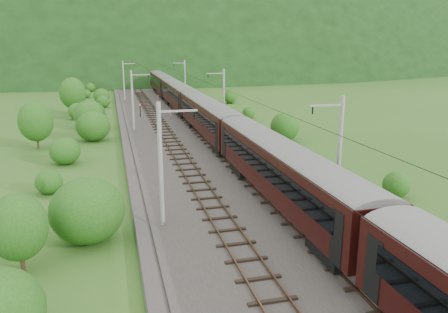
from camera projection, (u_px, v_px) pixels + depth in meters
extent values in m
plane|color=#2A541A|center=(254.00, 220.00, 29.90)|extent=(600.00, 600.00, 0.00)
cube|color=#38332D|center=(219.00, 176.00, 39.23)|extent=(14.00, 220.00, 0.30)
cube|color=brown|center=(184.00, 175.00, 38.38)|extent=(0.08, 220.00, 0.15)
cube|color=brown|center=(200.00, 174.00, 38.73)|extent=(0.08, 220.00, 0.15)
cube|color=black|center=(192.00, 176.00, 38.59)|extent=(2.40, 220.00, 0.12)
cube|color=brown|center=(237.00, 171.00, 39.55)|extent=(0.08, 220.00, 0.15)
cube|color=brown|center=(252.00, 170.00, 39.90)|extent=(0.08, 220.00, 0.15)
cube|color=black|center=(244.00, 172.00, 39.76)|extent=(2.40, 220.00, 0.12)
cylinder|color=gray|center=(161.00, 166.00, 27.30)|extent=(0.28, 0.28, 8.00)
cube|color=gray|center=(178.00, 111.00, 26.73)|extent=(2.40, 0.12, 0.12)
cylinder|color=black|center=(194.00, 115.00, 27.05)|extent=(0.10, 0.10, 0.50)
cylinder|color=gray|center=(133.00, 101.00, 57.26)|extent=(0.28, 0.28, 8.00)
cube|color=gray|center=(141.00, 75.00, 56.69)|extent=(2.40, 0.12, 0.12)
cylinder|color=black|center=(148.00, 77.00, 57.01)|extent=(0.10, 0.10, 0.50)
cylinder|color=gray|center=(124.00, 81.00, 87.22)|extent=(0.28, 0.28, 8.00)
cube|color=gray|center=(129.00, 64.00, 86.66)|extent=(2.40, 0.12, 0.12)
cylinder|color=black|center=(134.00, 65.00, 86.97)|extent=(0.10, 0.10, 0.50)
cylinder|color=gray|center=(119.00, 71.00, 117.18)|extent=(0.28, 0.28, 8.00)
cube|color=gray|center=(123.00, 58.00, 116.62)|extent=(2.40, 0.12, 0.12)
cylinder|color=black|center=(127.00, 59.00, 116.93)|extent=(0.10, 0.10, 0.50)
cylinder|color=gray|center=(117.00, 65.00, 147.14)|extent=(0.28, 0.28, 8.00)
cube|color=gray|center=(120.00, 55.00, 146.58)|extent=(2.40, 0.12, 0.12)
cylinder|color=black|center=(123.00, 56.00, 146.89)|extent=(0.10, 0.10, 0.50)
cylinder|color=gray|center=(339.00, 153.00, 30.32)|extent=(0.28, 0.28, 8.00)
cube|color=gray|center=(327.00, 105.00, 29.17)|extent=(2.40, 0.12, 0.12)
cylinder|color=black|center=(313.00, 110.00, 29.00)|extent=(0.10, 0.10, 0.50)
cylinder|color=gray|center=(224.00, 98.00, 60.28)|extent=(0.28, 0.28, 8.00)
cube|color=gray|center=(215.00, 73.00, 59.13)|extent=(2.40, 0.12, 0.12)
cylinder|color=black|center=(208.00, 76.00, 58.96)|extent=(0.10, 0.10, 0.50)
cylinder|color=gray|center=(185.00, 80.00, 90.24)|extent=(0.28, 0.28, 8.00)
cube|color=gray|center=(179.00, 63.00, 89.09)|extent=(2.40, 0.12, 0.12)
cylinder|color=black|center=(174.00, 65.00, 88.92)|extent=(0.10, 0.10, 0.50)
cylinder|color=gray|center=(166.00, 70.00, 120.20)|extent=(0.28, 0.28, 8.00)
cube|color=gray|center=(161.00, 58.00, 119.05)|extent=(2.40, 0.12, 0.12)
cylinder|color=black|center=(157.00, 59.00, 118.88)|extent=(0.10, 0.10, 0.50)
cylinder|color=gray|center=(154.00, 65.00, 150.16)|extent=(0.28, 0.28, 8.00)
cube|color=gray|center=(150.00, 55.00, 149.01)|extent=(2.40, 0.12, 0.12)
cylinder|color=black|center=(147.00, 56.00, 148.84)|extent=(0.10, 0.10, 0.50)
cylinder|color=black|center=(191.00, 99.00, 36.88)|extent=(0.03, 198.00, 0.03)
cylinder|color=black|center=(245.00, 98.00, 38.05)|extent=(0.03, 198.00, 0.03)
ellipsoid|color=black|center=(123.00, 62.00, 273.33)|extent=(504.00, 360.00, 244.00)
cube|color=black|center=(283.00, 170.00, 30.55)|extent=(3.07, 23.29, 3.18)
cylinder|color=slate|center=(283.00, 150.00, 30.19)|extent=(3.07, 23.18, 3.07)
cube|color=black|center=(262.00, 166.00, 30.07)|extent=(0.05, 20.50, 1.22)
cube|color=black|center=(304.00, 163.00, 30.83)|extent=(0.05, 20.50, 1.22)
cube|color=black|center=(339.00, 248.00, 23.44)|extent=(2.33, 3.39, 0.95)
cube|color=black|center=(247.00, 167.00, 38.71)|extent=(2.33, 3.39, 0.95)
cube|color=black|center=(208.00, 116.00, 52.97)|extent=(3.07, 23.29, 3.18)
cylinder|color=slate|center=(208.00, 104.00, 52.61)|extent=(3.07, 23.18, 3.07)
cube|color=black|center=(196.00, 113.00, 52.50)|extent=(0.05, 20.50, 1.22)
cube|color=black|center=(221.00, 112.00, 53.25)|extent=(0.05, 20.50, 1.22)
cube|color=black|center=(225.00, 148.00, 45.86)|extent=(2.33, 3.39, 0.95)
cube|color=black|center=(196.00, 121.00, 61.13)|extent=(2.33, 3.39, 0.95)
cube|color=black|center=(178.00, 94.00, 75.39)|extent=(3.07, 23.29, 3.18)
cylinder|color=slate|center=(178.00, 86.00, 75.03)|extent=(3.07, 23.18, 3.07)
cube|color=black|center=(169.00, 92.00, 74.92)|extent=(0.05, 20.50, 1.22)
cube|color=black|center=(187.00, 92.00, 75.68)|extent=(0.05, 20.50, 1.22)
cube|color=black|center=(187.00, 113.00, 68.28)|extent=(2.33, 3.39, 0.95)
cube|color=black|center=(172.00, 100.00, 83.55)|extent=(2.33, 3.39, 0.95)
cube|color=black|center=(162.00, 82.00, 97.82)|extent=(3.07, 23.29, 3.18)
cylinder|color=slate|center=(162.00, 76.00, 97.45)|extent=(3.07, 23.18, 3.07)
cube|color=black|center=(155.00, 81.00, 97.34)|extent=(0.05, 20.50, 1.22)
cube|color=black|center=(169.00, 80.00, 98.10)|extent=(0.05, 20.50, 1.22)
cube|color=black|center=(167.00, 96.00, 90.71)|extent=(2.33, 3.39, 0.95)
cube|color=black|center=(158.00, 88.00, 105.97)|extent=(2.33, 3.39, 0.95)
cube|color=#134595|center=(149.00, 73.00, 129.16)|extent=(3.07, 19.06, 3.18)
cylinder|color=slate|center=(148.00, 68.00, 128.80)|extent=(3.07, 18.96, 3.07)
cube|color=black|center=(143.00, 71.00, 128.68)|extent=(0.05, 16.77, 1.22)
cube|color=black|center=(154.00, 71.00, 129.44)|extent=(0.05, 16.77, 1.22)
cube|color=black|center=(151.00, 82.00, 123.44)|extent=(2.33, 3.39, 0.95)
cube|color=black|center=(147.00, 78.00, 135.93)|extent=(2.33, 3.39, 0.95)
cube|color=gold|center=(146.00, 71.00, 137.95)|extent=(3.13, 0.50, 2.86)
cube|color=gold|center=(152.00, 76.00, 120.48)|extent=(3.13, 0.50, 2.86)
cube|color=black|center=(147.00, 65.00, 131.42)|extent=(0.08, 1.60, 0.95)
cylinder|color=red|center=(170.00, 114.00, 68.31)|extent=(0.14, 0.14, 1.35)
cylinder|color=red|center=(158.00, 98.00, 86.51)|extent=(0.15, 0.15, 1.41)
cylinder|color=black|center=(140.00, 111.00, 69.04)|extent=(0.13, 0.13, 1.86)
sphere|color=red|center=(140.00, 105.00, 68.79)|extent=(0.22, 0.22, 0.22)
ellipsoid|color=#234C14|center=(87.00, 211.00, 26.13)|extent=(4.45, 4.45, 4.00)
ellipsoid|color=#234C14|center=(49.00, 182.00, 34.85)|extent=(2.15, 2.15, 1.94)
ellipsoid|color=#234C14|center=(65.00, 151.00, 43.18)|extent=(3.02, 3.02, 2.72)
ellipsoid|color=#234C14|center=(93.00, 126.00, 53.35)|extent=(4.11, 4.11, 3.70)
ellipsoid|color=#234C14|center=(90.00, 115.00, 60.81)|extent=(4.45, 4.45, 4.01)
ellipsoid|color=#234C14|center=(78.00, 111.00, 68.23)|extent=(2.95, 2.95, 2.65)
ellipsoid|color=#234C14|center=(103.00, 102.00, 80.78)|extent=(2.49, 2.49, 2.24)
ellipsoid|color=#234C14|center=(101.00, 96.00, 87.02)|extent=(3.23, 3.23, 2.91)
ellipsoid|color=#234C14|center=(86.00, 94.00, 95.06)|extent=(2.08, 2.08, 1.88)
ellipsoid|color=#234C14|center=(90.00, 87.00, 106.99)|extent=(2.42, 2.42, 2.18)
ellipsoid|color=#234C14|center=(88.00, 85.00, 114.41)|extent=(2.08, 2.08, 1.87)
cylinder|color=black|center=(21.00, 251.00, 22.91)|extent=(0.24, 0.24, 2.34)
ellipsoid|color=#234C14|center=(18.00, 227.00, 22.57)|extent=(3.01, 3.01, 3.61)
cylinder|color=black|center=(37.00, 136.00, 49.50)|extent=(0.24, 0.24, 2.95)
ellipsoid|color=#234C14|center=(36.00, 121.00, 49.08)|extent=(3.79, 3.79, 4.55)
cylinder|color=black|center=(74.00, 105.00, 73.14)|extent=(0.24, 0.24, 3.36)
ellipsoid|color=#234C14|center=(73.00, 93.00, 72.65)|extent=(4.32, 4.32, 5.19)
ellipsoid|color=#234C14|center=(396.00, 186.00, 33.92)|extent=(2.10, 2.10, 1.89)
ellipsoid|color=#234C14|center=(285.00, 128.00, 53.44)|extent=(3.54, 3.54, 3.19)
ellipsoid|color=#234C14|center=(249.00, 114.00, 68.27)|extent=(2.03, 2.03, 1.83)
ellipsoid|color=#234C14|center=(230.00, 97.00, 86.60)|extent=(2.66, 2.66, 2.39)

